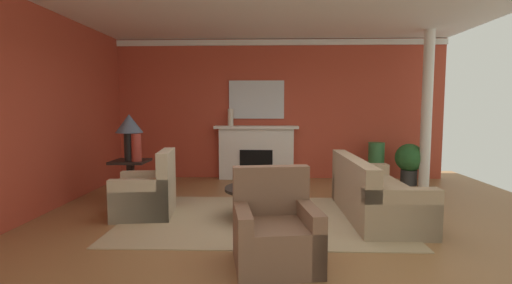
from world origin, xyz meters
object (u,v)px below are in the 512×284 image
(mantel_mirror, at_px, (257,100))
(vase_tall_corner, at_px, (376,162))
(side_table, at_px, (131,178))
(armchair_facing_fireplace, at_px, (275,234))
(table_lamp, at_px, (129,128))
(armchair_near_window, at_px, (147,195))
(coffee_table, at_px, (260,195))
(vase_on_side_table, at_px, (136,147))
(potted_plant, at_px, (409,161))
(fireplace, at_px, (256,154))
(sofa, at_px, (374,196))
(vase_mantel_left, at_px, (231,117))

(mantel_mirror, height_order, vase_tall_corner, mantel_mirror)
(mantel_mirror, relative_size, side_table, 1.70)
(armchair_facing_fireplace, relative_size, vase_tall_corner, 1.14)
(table_lamp, relative_size, vase_tall_corner, 0.90)
(armchair_near_window, bearing_deg, coffee_table, -3.08)
(mantel_mirror, distance_m, armchair_near_window, 3.61)
(armchair_near_window, height_order, vase_on_side_table, vase_on_side_table)
(potted_plant, bearing_deg, table_lamp, -162.84)
(fireplace, distance_m, mantel_mirror, 1.18)
(potted_plant, bearing_deg, coffee_table, -140.37)
(mantel_mirror, bearing_deg, sofa, -58.80)
(mantel_mirror, height_order, sofa, mantel_mirror)
(vase_tall_corner, bearing_deg, armchair_facing_fireplace, -117.27)
(side_table, height_order, vase_tall_corner, vase_tall_corner)
(vase_tall_corner, bearing_deg, fireplace, 173.15)
(fireplace, xyz_separation_m, sofa, (1.77, -2.79, -0.25))
(table_lamp, height_order, vase_mantel_left, vase_mantel_left)
(fireplace, xyz_separation_m, coffee_table, (0.15, -2.95, -0.21))
(mantel_mirror, relative_size, sofa, 0.56)
(coffee_table, distance_m, vase_tall_corner, 3.53)
(sofa, bearing_deg, armchair_facing_fireplace, -130.28)
(mantel_mirror, xyz_separation_m, side_table, (-2.00, -2.20, -1.32))
(coffee_table, bearing_deg, table_lamp, 158.16)
(sofa, distance_m, armchair_near_window, 3.24)
(mantel_mirror, relative_size, armchair_near_window, 1.26)
(fireplace, xyz_separation_m, armchair_facing_fireplace, (0.33, -4.48, -0.24))
(coffee_table, bearing_deg, vase_on_side_table, 159.66)
(fireplace, distance_m, vase_mantel_left, 0.97)
(vase_mantel_left, bearing_deg, fireplace, 5.13)
(sofa, relative_size, vase_tall_corner, 2.52)
(armchair_facing_fireplace, height_order, vase_tall_corner, armchair_facing_fireplace)
(mantel_mirror, distance_m, vase_tall_corner, 2.84)
(fireplace, relative_size, armchair_near_window, 1.89)
(coffee_table, relative_size, potted_plant, 1.20)
(armchair_facing_fireplace, xyz_separation_m, coffee_table, (-0.18, 1.54, 0.03))
(fireplace, relative_size, potted_plant, 2.16)
(coffee_table, xyz_separation_m, potted_plant, (2.94, 2.43, 0.16))
(side_table, bearing_deg, vase_on_side_table, -38.66)
(table_lamp, bearing_deg, vase_on_side_table, -38.66)
(sofa, relative_size, vase_mantel_left, 5.80)
(armchair_facing_fireplace, relative_size, potted_plant, 1.14)
(vase_on_side_table, bearing_deg, side_table, 141.34)
(armchair_facing_fireplace, bearing_deg, side_table, 134.16)
(armchair_near_window, distance_m, armchair_facing_fireplace, 2.43)
(mantel_mirror, distance_m, vase_on_side_table, 3.07)
(fireplace, bearing_deg, vase_tall_corner, -6.85)
(armchair_facing_fireplace, bearing_deg, coffee_table, 96.70)
(mantel_mirror, distance_m, sofa, 3.69)
(sofa, bearing_deg, vase_on_side_table, 170.71)
(fireplace, distance_m, coffee_table, 2.96)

